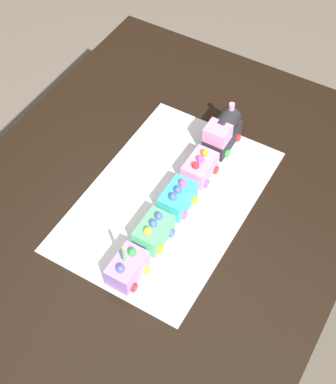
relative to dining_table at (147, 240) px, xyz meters
name	(u,v)px	position (x,y,z in m)	size (l,w,h in m)	color
ground_plane	(152,337)	(0.00, 0.00, -0.63)	(8.00, 8.00, 0.00)	#6B6054
dining_table	(147,240)	(0.00, 0.00, 0.00)	(1.40, 1.00, 0.74)	black
cake_board	(168,200)	(-0.08, 0.02, 0.11)	(0.60, 0.40, 0.00)	silver
cake_locomotive	(222,132)	(-0.32, 0.05, 0.16)	(0.14, 0.08, 0.12)	#232328
cake_car_caboose_bubblegum	(200,167)	(-0.19, 0.05, 0.14)	(0.10, 0.08, 0.07)	pink
cake_car_flatbed_turquoise	(178,198)	(-0.07, 0.05, 0.14)	(0.10, 0.08, 0.07)	#38B7C6
cake_car_hopper_mint_green	(154,231)	(0.05, 0.05, 0.14)	(0.10, 0.08, 0.07)	#59CC7A
cake_car_gondola_lavender	(127,268)	(0.16, 0.05, 0.14)	(0.10, 0.08, 0.07)	#AD84E0
birthday_candle	(124,253)	(0.17, 0.05, 0.21)	(0.01, 0.01, 0.06)	#66D872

